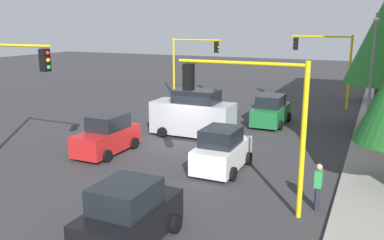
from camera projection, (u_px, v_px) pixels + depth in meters
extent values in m
plane|color=#353538|center=(180.00, 145.00, 22.36)|extent=(120.00, 120.00, 0.00)
cylinder|color=yellow|center=(349.00, 73.00, 31.06)|extent=(0.18, 0.18, 5.67)
cylinder|color=yellow|center=(321.00, 37.00, 31.36)|extent=(0.12, 4.50, 0.12)
cube|color=black|center=(296.00, 44.00, 32.26)|extent=(0.36, 0.32, 0.96)
sphere|color=red|center=(294.00, 40.00, 32.27)|extent=(0.18, 0.18, 0.18)
sphere|color=yellow|center=(294.00, 44.00, 32.34)|extent=(0.18, 0.18, 0.18)
sphere|color=green|center=(293.00, 48.00, 32.40)|extent=(0.18, 0.18, 0.18)
cylinder|color=yellow|center=(11.00, 45.00, 17.92)|extent=(0.12, 4.50, 0.12)
cube|color=black|center=(45.00, 60.00, 17.28)|extent=(0.36, 0.32, 0.96)
sphere|color=red|center=(48.00, 53.00, 17.14)|extent=(0.18, 0.18, 0.18)
sphere|color=yellow|center=(48.00, 60.00, 17.21)|extent=(0.18, 0.18, 0.18)
sphere|color=green|center=(49.00, 67.00, 17.28)|extent=(0.18, 0.18, 0.18)
cylinder|color=yellow|center=(174.00, 67.00, 37.20)|extent=(0.18, 0.18, 5.25)
cylinder|color=yellow|center=(196.00, 40.00, 35.72)|extent=(0.12, 4.50, 0.12)
cube|color=black|center=(216.00, 47.00, 35.08)|extent=(0.36, 0.32, 0.96)
sphere|color=red|center=(218.00, 44.00, 34.94)|extent=(0.18, 0.18, 0.18)
sphere|color=yellow|center=(218.00, 47.00, 35.01)|extent=(0.18, 0.18, 0.18)
sphere|color=green|center=(218.00, 51.00, 35.08)|extent=(0.18, 0.18, 0.18)
cylinder|color=yellow|center=(303.00, 142.00, 13.40)|extent=(0.18, 0.18, 5.31)
cylinder|color=yellow|center=(239.00, 63.00, 13.74)|extent=(0.12, 4.50, 0.12)
cube|color=black|center=(189.00, 77.00, 14.64)|extent=(0.36, 0.32, 0.96)
sphere|color=red|center=(184.00, 69.00, 14.65)|extent=(0.18, 0.18, 0.18)
sphere|color=yellow|center=(184.00, 77.00, 14.72)|extent=(0.18, 0.18, 0.18)
sphere|color=green|center=(184.00, 85.00, 14.78)|extent=(0.18, 0.18, 0.18)
cylinder|color=slate|center=(371.00, 82.00, 21.37)|extent=(0.14, 0.14, 7.00)
cylinder|color=slate|center=(377.00, 16.00, 19.82)|extent=(1.80, 0.10, 0.10)
ellipsoid|color=silver|center=(376.00, 19.00, 19.06)|extent=(0.56, 0.28, 0.20)
cylinder|color=brown|center=(377.00, 88.00, 34.15)|extent=(0.36, 0.36, 2.50)
cone|color=#19511E|center=(381.00, 45.00, 33.34)|extent=(4.01, 4.01, 5.01)
cylinder|color=brown|center=(384.00, 106.00, 25.03)|extent=(0.36, 0.36, 3.14)
cube|color=#B2B5BA|center=(193.00, 118.00, 23.93)|extent=(1.90, 4.80, 1.85)
cube|color=black|center=(196.00, 96.00, 23.54)|extent=(1.67, 2.50, 0.76)
cylinder|color=black|center=(162.00, 132.00, 23.82)|extent=(0.20, 0.60, 0.60)
cylinder|color=black|center=(178.00, 125.00, 25.61)|extent=(0.20, 0.60, 0.60)
cylinder|color=black|center=(210.00, 138.00, 22.62)|extent=(0.20, 0.60, 0.60)
cylinder|color=black|center=(222.00, 130.00, 24.40)|extent=(0.20, 0.60, 0.60)
cube|color=black|center=(130.00, 222.00, 12.17)|extent=(3.63, 1.77, 1.05)
cube|color=black|center=(126.00, 196.00, 11.81)|extent=(1.89, 1.56, 0.76)
cylinder|color=black|center=(125.00, 213.00, 13.64)|extent=(0.60, 0.20, 0.60)
cylinder|color=black|center=(176.00, 224.00, 12.88)|extent=(0.60, 0.20, 0.60)
cube|color=#1E7238|center=(271.00, 114.00, 26.86)|extent=(4.12, 1.74, 1.05)
cube|color=black|center=(271.00, 101.00, 26.47)|extent=(2.14, 1.53, 0.76)
cylinder|color=black|center=(262.00, 115.00, 28.46)|extent=(0.60, 0.20, 0.60)
cylinder|color=black|center=(289.00, 117.00, 27.70)|extent=(0.60, 0.20, 0.60)
cylinder|color=black|center=(252.00, 122.00, 26.20)|extent=(0.60, 0.20, 0.60)
cylinder|color=black|center=(281.00, 125.00, 25.44)|extent=(0.60, 0.20, 0.60)
cube|color=red|center=(107.00, 140.00, 20.83)|extent=(3.88, 1.65, 1.05)
cube|color=black|center=(108.00, 122.00, 20.79)|extent=(2.02, 1.45, 0.76)
cylinder|color=black|center=(107.00, 156.00, 19.49)|extent=(0.60, 0.20, 0.60)
cylinder|color=black|center=(78.00, 151.00, 20.21)|extent=(0.60, 0.20, 0.60)
cylinder|color=black|center=(135.00, 143.00, 21.62)|extent=(0.60, 0.20, 0.60)
cylinder|color=black|center=(107.00, 139.00, 22.34)|extent=(0.60, 0.20, 0.60)
cube|color=white|center=(222.00, 155.00, 18.44)|extent=(3.60, 1.71, 1.05)
cube|color=black|center=(221.00, 136.00, 18.07)|extent=(1.87, 1.50, 0.76)
cylinder|color=black|center=(212.00, 154.00, 19.89)|extent=(0.60, 0.20, 0.60)
cylinder|color=black|center=(249.00, 159.00, 19.15)|extent=(0.60, 0.20, 0.60)
cylinder|color=black|center=(193.00, 168.00, 17.91)|extent=(0.60, 0.20, 0.60)
cylinder|color=black|center=(233.00, 174.00, 17.17)|extent=(0.60, 0.20, 0.60)
cylinder|color=#262638|center=(317.00, 199.00, 14.40)|extent=(0.16, 0.16, 0.85)
cylinder|color=#262638|center=(317.00, 197.00, 14.58)|extent=(0.16, 0.16, 0.85)
cube|color=green|center=(318.00, 179.00, 14.32)|extent=(0.40, 0.24, 0.60)
sphere|color=tan|center=(319.00, 167.00, 14.22)|extent=(0.22, 0.22, 0.22)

